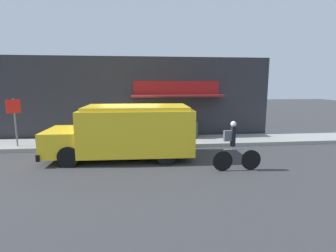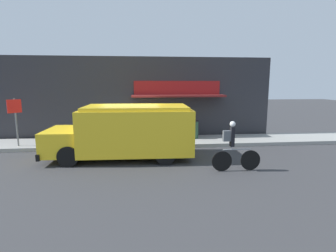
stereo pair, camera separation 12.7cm
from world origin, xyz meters
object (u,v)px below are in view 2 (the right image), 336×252
stop_sign_post (15,114)px  trash_bin (192,129)px  school_bus (127,131)px  cyclist (233,148)px

stop_sign_post → trash_bin: (8.26, 0.94, -1.00)m
school_bus → stop_sign_post: 5.40m
stop_sign_post → trash_bin: 8.38m
school_bus → trash_bin: 4.27m
school_bus → trash_bin: bearing=42.5°
school_bus → stop_sign_post: stop_sign_post is taller
cyclist → trash_bin: 4.80m
cyclist → trash_bin: (-0.50, 4.77, -0.18)m
cyclist → trash_bin: size_ratio=1.91×
cyclist → trash_bin: cyclist is taller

